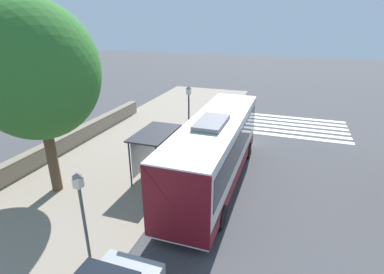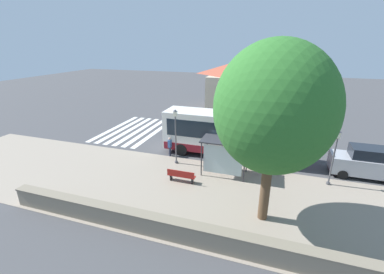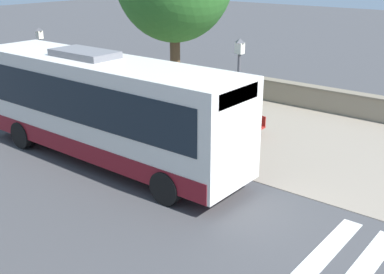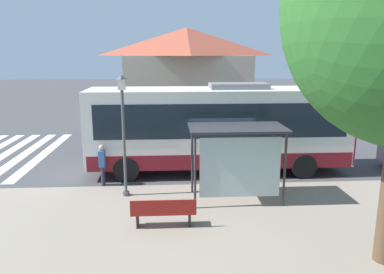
{
  "view_description": "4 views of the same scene",
  "coord_description": "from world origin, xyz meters",
  "px_view_note": "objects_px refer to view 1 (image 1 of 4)",
  "views": [
    {
      "loc": [
        4.98,
        -13.32,
        8.0
      ],
      "look_at": [
        0.38,
        0.22,
        2.35
      ],
      "focal_mm": 28.0,
      "sensor_mm": 36.0,
      "label": 1
    },
    {
      "loc": [
        -17.43,
        -3.12,
        8.67
      ],
      "look_at": [
        0.13,
        2.67,
        1.85
      ],
      "focal_mm": 24.0,
      "sensor_mm": 36.0,
      "label": 2
    },
    {
      "loc": [
        11.92,
        11.9,
        6.49
      ],
      "look_at": [
        0.09,
        2.48,
        0.96
      ],
      "focal_mm": 45.0,
      "sensor_mm": 36.0,
      "label": 3
    },
    {
      "loc": [
        -13.52,
        2.02,
        4.92
      ],
      "look_at": [
        -0.14,
        1.19,
        1.91
      ],
      "focal_mm": 35.0,
      "sensor_mm": 36.0,
      "label": 4
    }
  ],
  "objects_px": {
    "bus": "(215,150)",
    "bench": "(144,146)",
    "shade_tree": "(36,72)",
    "street_lamp_near": "(83,215)",
    "street_lamp_far": "(189,114)",
    "bus_shelter": "(152,139)",
    "pedestrian": "(209,134)"
  },
  "relations": [
    {
      "from": "bus",
      "to": "bus_shelter",
      "type": "bearing_deg",
      "value": -176.9
    },
    {
      "from": "pedestrian",
      "to": "street_lamp_near",
      "type": "xyz_separation_m",
      "value": [
        -0.95,
        -11.5,
        1.3
      ]
    },
    {
      "from": "bus",
      "to": "pedestrian",
      "type": "relative_size",
      "value": 6.7
    },
    {
      "from": "bench",
      "to": "shade_tree",
      "type": "distance_m",
      "value": 7.88
    },
    {
      "from": "shade_tree",
      "to": "street_lamp_near",
      "type": "bearing_deg",
      "value": -38.55
    },
    {
      "from": "bus_shelter",
      "to": "pedestrian",
      "type": "xyz_separation_m",
      "value": [
        1.8,
        4.77,
        -1.19
      ]
    },
    {
      "from": "street_lamp_near",
      "to": "shade_tree",
      "type": "height_order",
      "value": "shade_tree"
    },
    {
      "from": "bus",
      "to": "bench",
      "type": "bearing_deg",
      "value": 156.47
    },
    {
      "from": "bus",
      "to": "bench",
      "type": "height_order",
      "value": "bus"
    },
    {
      "from": "bench",
      "to": "street_lamp_far",
      "type": "height_order",
      "value": "street_lamp_far"
    },
    {
      "from": "bus_shelter",
      "to": "street_lamp_far",
      "type": "xyz_separation_m",
      "value": [
        0.69,
        3.8,
        0.38
      ]
    },
    {
      "from": "bench",
      "to": "street_lamp_near",
      "type": "distance_m",
      "value": 9.72
    },
    {
      "from": "street_lamp_far",
      "to": "shade_tree",
      "type": "distance_m",
      "value": 8.83
    },
    {
      "from": "pedestrian",
      "to": "street_lamp_near",
      "type": "distance_m",
      "value": 11.62
    },
    {
      "from": "bus",
      "to": "street_lamp_near",
      "type": "relative_size",
      "value": 2.86
    },
    {
      "from": "bench",
      "to": "street_lamp_near",
      "type": "xyz_separation_m",
      "value": [
        2.69,
        -9.17,
        1.75
      ]
    },
    {
      "from": "bus",
      "to": "shade_tree",
      "type": "height_order",
      "value": "shade_tree"
    },
    {
      "from": "pedestrian",
      "to": "street_lamp_far",
      "type": "height_order",
      "value": "street_lamp_far"
    },
    {
      "from": "bench",
      "to": "street_lamp_far",
      "type": "distance_m",
      "value": 3.52
    },
    {
      "from": "bus_shelter",
      "to": "street_lamp_far",
      "type": "relative_size",
      "value": 0.76
    },
    {
      "from": "pedestrian",
      "to": "street_lamp_far",
      "type": "relative_size",
      "value": 0.38
    },
    {
      "from": "bench",
      "to": "shade_tree",
      "type": "bearing_deg",
      "value": -111.73
    },
    {
      "from": "street_lamp_far",
      "to": "shade_tree",
      "type": "xyz_separation_m",
      "value": [
        -4.66,
        -6.69,
        3.38
      ]
    },
    {
      "from": "bus",
      "to": "shade_tree",
      "type": "xyz_separation_m",
      "value": [
        -7.31,
        -3.07,
        3.96
      ]
    },
    {
      "from": "street_lamp_far",
      "to": "shade_tree",
      "type": "relative_size",
      "value": 0.47
    },
    {
      "from": "shade_tree",
      "to": "bus",
      "type": "bearing_deg",
      "value": 22.81
    },
    {
      "from": "bus_shelter",
      "to": "shade_tree",
      "type": "distance_m",
      "value": 6.18
    },
    {
      "from": "bus",
      "to": "pedestrian",
      "type": "height_order",
      "value": "bus"
    },
    {
      "from": "bus_shelter",
      "to": "street_lamp_near",
      "type": "distance_m",
      "value": 6.79
    },
    {
      "from": "pedestrian",
      "to": "bench",
      "type": "bearing_deg",
      "value": -147.34
    },
    {
      "from": "bus_shelter",
      "to": "bench",
      "type": "height_order",
      "value": "bus_shelter"
    },
    {
      "from": "bus",
      "to": "bench",
      "type": "distance_m",
      "value": 5.84
    }
  ]
}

